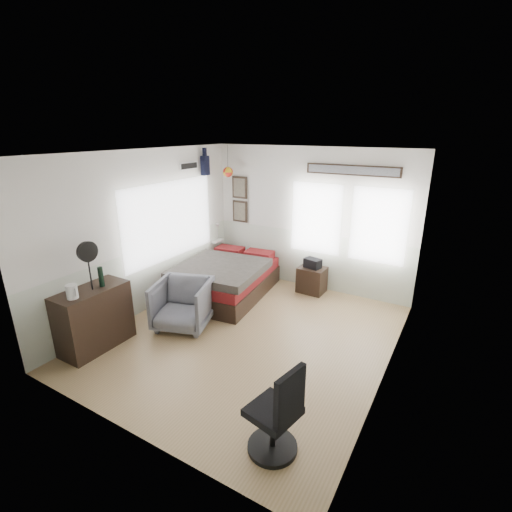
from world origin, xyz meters
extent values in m
cube|color=#A48353|center=(0.00, 0.00, -0.01)|extent=(4.00, 4.50, 0.01)
cube|color=silver|center=(0.00, 2.25, 1.35)|extent=(4.00, 0.02, 2.70)
cube|color=silver|center=(0.00, -2.25, 1.35)|extent=(4.00, 0.02, 2.70)
cube|color=silver|center=(-2.00, 0.00, 1.35)|extent=(0.02, 4.50, 2.70)
cube|color=silver|center=(2.00, 0.00, 1.35)|extent=(0.02, 4.50, 2.70)
cube|color=white|center=(0.00, 0.00, 2.70)|extent=(4.00, 4.50, 0.02)
cube|color=beige|center=(0.00, 2.24, 0.55)|extent=(4.00, 0.01, 1.10)
cube|color=beige|center=(-1.99, 0.00, 0.55)|extent=(0.01, 4.50, 1.10)
cube|color=beige|center=(1.99, 0.00, 0.55)|extent=(0.01, 4.50, 1.10)
cube|color=silver|center=(-1.96, 0.55, 1.45)|extent=(0.03, 2.20, 1.35)
cube|color=silver|center=(0.15, 2.21, 1.40)|extent=(0.95, 0.03, 1.30)
cube|color=silver|center=(1.30, 2.21, 1.40)|extent=(0.95, 0.03, 1.30)
cube|color=#3C2A1D|center=(-1.55, 2.21, 1.35)|extent=(0.35, 0.03, 0.45)
cube|color=#3C2A1D|center=(-1.55, 2.21, 1.85)|extent=(0.35, 0.03, 0.45)
cube|color=#7F7259|center=(-1.55, 2.20, 1.35)|extent=(0.27, 0.01, 0.37)
cube|color=#7F7259|center=(-1.55, 2.20, 1.85)|extent=(0.27, 0.01, 0.37)
cube|color=#3C2A1D|center=(0.75, 2.21, 2.32)|extent=(1.65, 0.03, 0.18)
cube|color=gray|center=(0.75, 2.20, 2.32)|extent=(1.58, 0.01, 0.13)
cube|color=white|center=(-1.97, 1.15, 2.35)|extent=(0.02, 0.48, 0.14)
sphere|color=red|center=(-1.65, 1.95, 2.18)|extent=(0.20, 0.20, 0.20)
cube|color=black|center=(-1.16, 1.09, 0.16)|extent=(1.65, 2.18, 0.32)
cube|color=maroon|center=(-1.16, 1.09, 0.42)|extent=(1.60, 2.14, 0.18)
cube|color=#373430|center=(-1.16, 0.87, 0.58)|extent=(1.64, 1.64, 0.14)
cube|color=maroon|center=(-1.50, 1.90, 0.58)|extent=(0.59, 0.41, 0.14)
cube|color=maroon|center=(-0.83, 1.90, 0.58)|extent=(0.59, 0.41, 0.14)
cube|color=black|center=(-1.74, -1.34, 0.45)|extent=(0.48, 1.00, 0.90)
imported|color=slate|center=(-1.04, -0.27, 0.38)|extent=(1.05, 1.06, 0.77)
cube|color=black|center=(0.21, 1.99, 0.25)|extent=(0.51, 0.42, 0.50)
cylinder|color=black|center=(1.31, -1.69, 0.02)|extent=(0.49, 0.49, 0.05)
cylinder|color=black|center=(1.31, -1.69, 0.24)|extent=(0.06, 0.06, 0.38)
cube|color=black|center=(1.31, -1.69, 0.46)|extent=(0.52, 0.52, 0.08)
cube|color=black|center=(1.49, -1.73, 0.74)|extent=(0.14, 0.40, 0.49)
cylinder|color=silver|center=(-1.68, -1.64, 1.00)|extent=(0.14, 0.14, 0.19)
cube|color=silver|center=(-1.59, -1.64, 1.00)|extent=(0.02, 0.02, 0.11)
cylinder|color=black|center=(-1.67, -1.19, 1.04)|extent=(0.07, 0.07, 0.28)
cylinder|color=black|center=(-1.70, -1.33, 1.17)|extent=(0.02, 0.02, 0.53)
cylinder|color=black|center=(-1.70, -1.33, 1.45)|extent=(0.07, 0.27, 0.27)
cylinder|color=black|center=(-1.66, -1.33, 1.45)|extent=(0.03, 0.29, 0.28)
cube|color=black|center=(0.21, 1.99, 0.59)|extent=(0.34, 0.26, 0.18)
camera|label=1|loc=(2.60, -4.22, 3.00)|focal=26.00mm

